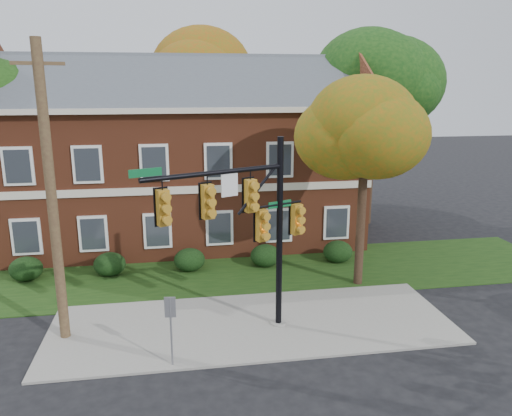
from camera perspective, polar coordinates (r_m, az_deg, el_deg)
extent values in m
plane|color=black|center=(17.17, 0.16, -14.78)|extent=(120.00, 120.00, 0.00)
cube|color=gray|center=(18.02, -0.38, -13.16)|extent=(14.00, 5.00, 0.08)
cube|color=#193811|center=(22.55, -2.38, -7.46)|extent=(30.00, 6.00, 0.04)
cube|color=brown|center=(27.26, -8.20, 3.79)|extent=(18.00, 8.00, 7.00)
cube|color=beige|center=(26.87, -8.47, 11.41)|extent=(18.80, 8.80, 0.24)
cube|color=beige|center=(23.31, -7.95, 2.07)|extent=(18.00, 0.12, 0.35)
ellipsoid|color=black|center=(23.80, -24.81, -6.33)|extent=(1.40, 1.26, 1.05)
ellipsoid|color=black|center=(23.09, -16.37, -6.18)|extent=(1.40, 1.26, 1.05)
ellipsoid|color=black|center=(22.89, -7.61, -5.89)|extent=(1.40, 1.26, 1.05)
ellipsoid|color=black|center=(23.23, 1.08, -5.46)|extent=(1.40, 1.26, 1.05)
ellipsoid|color=black|center=(24.08, 9.33, -4.94)|extent=(1.40, 1.26, 1.05)
cylinder|color=black|center=(20.98, 11.91, -1.19)|extent=(0.36, 0.36, 5.76)
ellipsoid|color=#A4540E|center=(20.35, 12.42, 8.64)|extent=(4.25, 4.25, 3.60)
ellipsoid|color=#A4540E|center=(20.20, 14.58, 10.19)|extent=(3.50, 3.50, 3.00)
cylinder|color=black|center=(30.49, 12.96, 4.69)|extent=(0.36, 0.36, 7.04)
ellipsoid|color=#0F3810|center=(30.12, 13.42, 12.98)|extent=(5.95, 5.95, 5.04)
ellipsoid|color=#0F3810|center=(29.98, 15.48, 14.00)|extent=(4.90, 4.90, 4.20)
cylinder|color=black|center=(35.15, -6.89, 6.67)|extent=(0.36, 0.36, 7.68)
ellipsoid|color=#B0430F|center=(34.87, -7.13, 14.52)|extent=(6.46, 6.46, 5.47)
ellipsoid|color=#B0430F|center=(34.37, -5.48, 15.57)|extent=(5.32, 5.32, 4.56)
cylinder|color=gray|center=(17.98, 2.57, -13.11)|extent=(0.53, 0.53, 0.15)
cylinder|color=black|center=(16.76, 2.70, -3.20)|extent=(0.27, 0.27, 6.63)
cylinder|color=black|center=(14.99, -4.65, 4.04)|extent=(4.42, 2.00, 0.15)
cylinder|color=black|center=(16.47, 2.74, 0.43)|extent=(1.60, 0.74, 0.08)
cube|color=#B0791C|center=(14.47, -10.56, 0.02)|extent=(0.50, 0.43, 1.10)
cube|color=#B0791C|center=(15.03, -5.54, 0.73)|extent=(0.50, 0.43, 1.10)
cube|color=#B0791C|center=(15.76, -0.63, 1.41)|extent=(0.50, 0.43, 1.10)
cube|color=silver|center=(15.29, -3.05, 2.64)|extent=(0.54, 0.26, 0.71)
cube|color=#0C5C2C|center=(14.09, -12.54, 3.97)|extent=(0.89, 0.41, 0.23)
cube|color=#B0791C|center=(16.24, 0.66, -2.00)|extent=(0.50, 0.43, 1.10)
cube|color=#B0791C|center=(17.03, 4.67, -1.29)|extent=(0.50, 0.43, 1.10)
cube|color=#0C5C2C|center=(16.47, 2.74, 0.43)|extent=(0.84, 0.39, 0.22)
cylinder|color=#4A3222|center=(16.78, -22.32, 1.01)|extent=(0.39, 0.39, 9.60)
cube|color=#4A3222|center=(16.42, -23.66, 14.92)|extent=(1.47, 0.50, 0.11)
cylinder|color=slate|center=(15.38, -9.66, -13.88)|extent=(0.07, 0.07, 2.25)
cube|color=slate|center=(15.02, -9.79, -11.11)|extent=(0.33, 0.08, 0.63)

